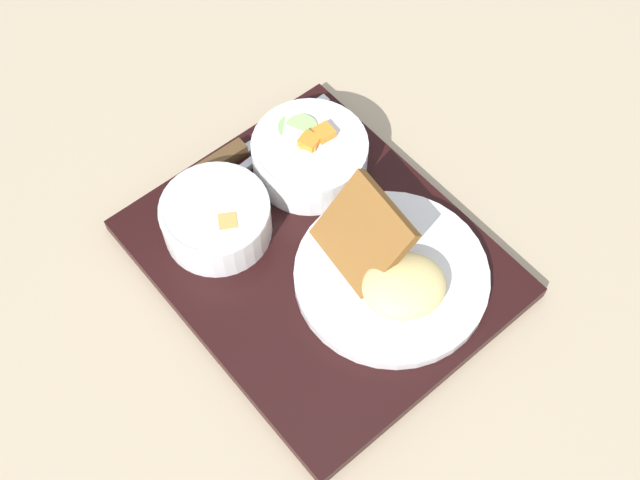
{
  "coord_description": "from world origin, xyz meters",
  "views": [
    {
      "loc": [
        0.3,
        -0.3,
        0.76
      ],
      "look_at": [
        0.0,
        0.0,
        0.05
      ],
      "focal_mm": 45.0,
      "sensor_mm": 36.0,
      "label": 1
    }
  ],
  "objects_px": {
    "bowl_salad": "(310,154)",
    "spoon": "(257,158)",
    "bowl_soup": "(216,218)",
    "knife": "(228,157)",
    "plate_main": "(390,273)"
  },
  "relations": [
    {
      "from": "knife",
      "to": "bowl_soup",
      "type": "bearing_deg",
      "value": -132.49
    },
    {
      "from": "bowl_soup",
      "to": "spoon",
      "type": "xyz_separation_m",
      "value": [
        -0.04,
        0.09,
        -0.02
      ]
    },
    {
      "from": "bowl_soup",
      "to": "knife",
      "type": "bearing_deg",
      "value": 131.56
    },
    {
      "from": "bowl_salad",
      "to": "spoon",
      "type": "height_order",
      "value": "bowl_salad"
    },
    {
      "from": "bowl_salad",
      "to": "spoon",
      "type": "xyz_separation_m",
      "value": [
        -0.05,
        -0.04,
        -0.02
      ]
    },
    {
      "from": "bowl_salad",
      "to": "bowl_soup",
      "type": "relative_size",
      "value": 1.1
    },
    {
      "from": "bowl_soup",
      "to": "plate_main",
      "type": "distance_m",
      "value": 0.19
    },
    {
      "from": "bowl_salad",
      "to": "knife",
      "type": "distance_m",
      "value": 0.1
    },
    {
      "from": "bowl_salad",
      "to": "bowl_soup",
      "type": "bearing_deg",
      "value": -95.25
    },
    {
      "from": "spoon",
      "to": "plate_main",
      "type": "bearing_deg",
      "value": -91.54
    },
    {
      "from": "bowl_soup",
      "to": "plate_main",
      "type": "bearing_deg",
      "value": 25.86
    },
    {
      "from": "bowl_soup",
      "to": "spoon",
      "type": "distance_m",
      "value": 0.1
    },
    {
      "from": "bowl_salad",
      "to": "bowl_soup",
      "type": "distance_m",
      "value": 0.13
    },
    {
      "from": "bowl_soup",
      "to": "knife",
      "type": "distance_m",
      "value": 0.1
    },
    {
      "from": "plate_main",
      "to": "bowl_soup",
      "type": "bearing_deg",
      "value": -154.14
    }
  ]
}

